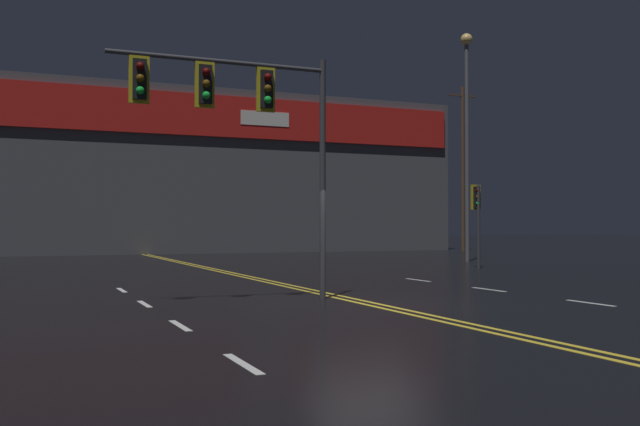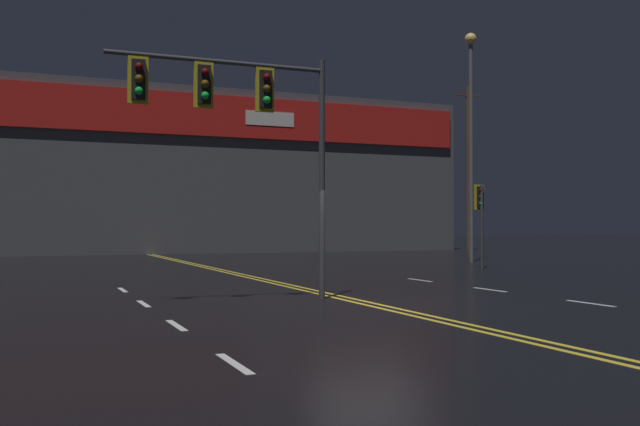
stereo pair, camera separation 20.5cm
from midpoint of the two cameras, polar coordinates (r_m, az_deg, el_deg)
ground_plane at (r=15.49m, az=4.20°, el=-7.25°), size 200.00×200.00×0.00m
road_markings at (r=14.70m, az=9.40°, el=-7.55°), size 13.27×60.00×0.01m
traffic_signal_median at (r=15.89m, az=-6.57°, el=8.57°), size 4.92×0.36×5.51m
traffic_signal_corner_northeast at (r=28.87m, az=12.89°, el=0.48°), size 0.42×0.36×3.32m
streetlight_near_left at (r=34.66m, az=12.15°, el=7.43°), size 0.56×0.56×10.82m
building_backdrop at (r=48.41m, az=-14.21°, el=3.09°), size 42.25×10.23×10.27m
utility_pole_row at (r=42.00m, az=-10.94°, el=4.15°), size 44.43×0.26×11.24m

